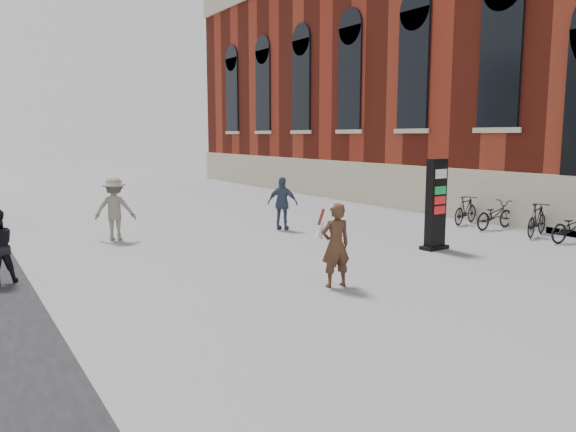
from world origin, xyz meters
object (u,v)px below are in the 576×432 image
woman (335,244)px  pedestrian_c (283,203)px  pedestrian_b (115,209)px  bike_6 (494,215)px  bike_4 (573,227)px  bike_7 (466,210)px  bike_5 (537,220)px  info_pylon (436,204)px

woman → pedestrian_c: pedestrian_c is taller
pedestrian_b → bike_6: pedestrian_b is taller
bike_4 → bike_7: 3.83m
bike_5 → bike_7: bearing=-18.4°
bike_4 → bike_6: size_ratio=0.98×
bike_7 → bike_6: bearing=163.7°
pedestrian_c → woman: bearing=115.2°
bike_6 → bike_7: bike_7 is taller
bike_7 → woman: bearing=99.6°
pedestrian_b → bike_7: 11.34m
pedestrian_b → bike_7: bearing=-169.1°
bike_4 → bike_7: (0.00, 3.82, 0.04)m
pedestrian_b → bike_6: 11.73m
woman → bike_6: (8.46, 2.94, -0.40)m
woman → bike_7: (8.46, 4.10, -0.38)m
info_pylon → pedestrian_b: (-6.83, 5.74, -0.29)m
bike_4 → bike_6: (0.00, 2.66, 0.01)m
woman → pedestrian_b: size_ratio=0.93×
woman → bike_5: woman is taller
bike_5 → info_pylon: bearing=68.6°
bike_5 → bike_7: (0.00, 2.68, -0.02)m
woman → pedestrian_b: 7.74m
woman → bike_5: 8.59m
info_pylon → bike_5: 4.08m
info_pylon → bike_7: size_ratio=1.48×
pedestrian_c → bike_5: bearing=-172.8°
pedestrian_c → bike_4: pedestrian_c is taller
info_pylon → bike_7: 4.77m
bike_5 → bike_6: bearing=-18.4°
bike_7 → info_pylon: bearing=105.3°
pedestrian_b → bike_7: size_ratio=1.13×
bike_5 → bike_6: bike_5 is taller
pedestrian_c → bike_6: bearing=-163.0°
bike_5 → pedestrian_c: bearing=31.3°
pedestrian_b → bike_4: (10.85, -7.09, -0.46)m
woman → bike_7: 9.41m
woman → pedestrian_b: (-2.38, 7.37, 0.04)m
pedestrian_c → bike_7: pedestrian_c is taller
info_pylon → bike_4: bearing=-23.2°
bike_6 → info_pylon: bearing=105.2°
woman → bike_7: woman is taller
bike_5 → bike_6: 1.52m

